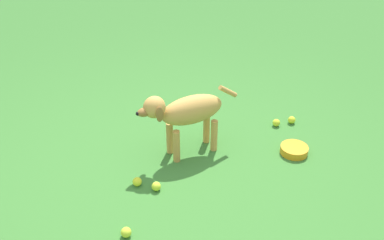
{
  "coord_description": "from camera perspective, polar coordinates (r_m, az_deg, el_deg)",
  "views": [
    {
      "loc": [
        2.38,
        -0.34,
        1.96
      ],
      "look_at": [
        -0.25,
        0.2,
        0.29
      ],
      "focal_mm": 38.42,
      "sensor_mm": 36.0,
      "label": 1
    }
  ],
  "objects": [
    {
      "name": "ground",
      "position": [
        3.1,
        -2.77,
        -7.36
      ],
      "size": [
        14.0,
        14.0,
        0.0
      ],
      "primitive_type": "plane",
      "color": "#38722D"
    },
    {
      "name": "tennis_ball_2",
      "position": [
        2.66,
        -9.14,
        -15.14
      ],
      "size": [
        0.07,
        0.07,
        0.07
      ],
      "primitive_type": "sphere",
      "color": "#C5DC32",
      "rests_on": "ground"
    },
    {
      "name": "dog",
      "position": [
        3.1,
        -0.81,
        1.09
      ],
      "size": [
        0.33,
        0.82,
        0.57
      ],
      "rotation": [
        0.0,
        0.0,
        4.97
      ],
      "color": "#C69347",
      "rests_on": "ground"
    },
    {
      "name": "tennis_ball_4",
      "position": [
        3.69,
        11.62,
        -0.37
      ],
      "size": [
        0.07,
        0.07,
        0.07
      ],
      "primitive_type": "sphere",
      "color": "#C6D52E",
      "rests_on": "ground"
    },
    {
      "name": "tennis_ball_1",
      "position": [
        2.94,
        -4.99,
        -9.16
      ],
      "size": [
        0.07,
        0.07,
        0.07
      ],
      "primitive_type": "sphere",
      "color": "#C3E032",
      "rests_on": "ground"
    },
    {
      "name": "tennis_ball_3",
      "position": [
        3.76,
        13.67,
        0.01
      ],
      "size": [
        0.07,
        0.07,
        0.07
      ],
      "primitive_type": "sphere",
      "color": "#C5D52B",
      "rests_on": "ground"
    },
    {
      "name": "tennis_ball_0",
      "position": [
        3.0,
        -7.62,
        -8.49
      ],
      "size": [
        0.07,
        0.07,
        0.07
      ],
      "primitive_type": "sphere",
      "color": "yellow",
      "rests_on": "ground"
    },
    {
      "name": "water_bowl",
      "position": [
        3.38,
        13.99,
        -4.04
      ],
      "size": [
        0.22,
        0.22,
        0.06
      ],
      "primitive_type": "cylinder",
      "color": "orange",
      "rests_on": "ground"
    }
  ]
}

